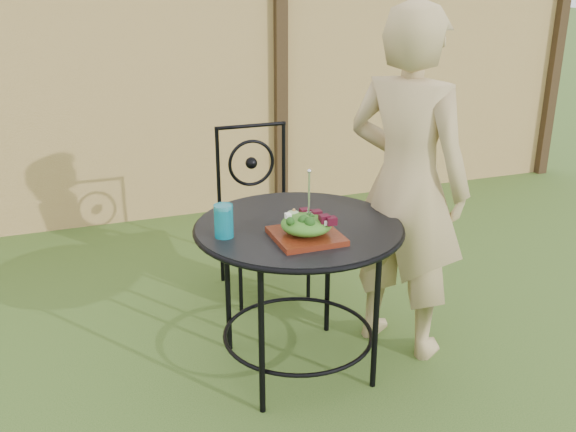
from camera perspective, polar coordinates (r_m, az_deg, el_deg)
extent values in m
plane|color=#244115|center=(3.06, -10.31, -14.47)|extent=(60.00, 60.00, 0.00)
cube|color=tan|center=(4.78, -15.92, 9.63)|extent=(8.00, 0.05, 1.80)
cube|color=black|center=(4.99, -0.67, 11.42)|extent=(0.09, 0.09, 1.90)
cube|color=black|center=(6.35, 22.54, 11.85)|extent=(0.09, 0.09, 1.90)
cylinder|color=black|center=(2.80, 0.96, -0.93)|extent=(0.90, 0.90, 0.02)
torus|color=black|center=(2.80, 0.95, -1.04)|extent=(0.92, 0.92, 0.02)
torus|color=black|center=(3.04, 0.90, -10.37)|extent=(0.70, 0.70, 0.02)
cylinder|color=black|center=(3.26, 3.56, -4.70)|extent=(0.03, 0.03, 0.71)
cylinder|color=black|center=(3.10, -5.39, -6.11)|extent=(0.03, 0.03, 0.71)
cylinder|color=black|center=(2.66, -2.37, -10.88)|extent=(0.03, 0.03, 0.71)
cylinder|color=black|center=(2.84, 7.84, -8.88)|extent=(0.03, 0.03, 0.71)
cube|color=black|center=(3.65, -2.21, -0.20)|extent=(0.46, 0.46, 0.03)
cylinder|color=black|center=(3.70, -3.34, 8.00)|extent=(0.42, 0.02, 0.02)
torus|color=black|center=(3.75, -3.27, 4.72)|extent=(0.28, 0.02, 0.28)
cylinder|color=black|center=(3.51, -4.25, -5.23)|extent=(0.02, 0.02, 0.44)
cylinder|color=black|center=(3.63, 1.84, -4.29)|extent=(0.02, 0.02, 0.44)
cylinder|color=black|center=(3.86, -5.92, -2.79)|extent=(0.02, 0.02, 0.44)
cylinder|color=black|center=(3.97, -0.33, -2.02)|extent=(0.02, 0.02, 0.44)
cylinder|color=black|center=(3.71, -6.23, 4.11)|extent=(0.02, 0.02, 0.50)
cylinder|color=black|center=(3.82, -0.39, 4.72)|extent=(0.02, 0.02, 0.50)
imported|color=tan|center=(3.02, 10.49, 2.66)|extent=(0.66, 0.72, 1.66)
cube|color=#46150A|center=(2.64, 1.63, -1.79)|extent=(0.27, 0.27, 0.02)
ellipsoid|color=#235614|center=(2.62, 1.64, -0.73)|extent=(0.21, 0.21, 0.08)
cylinder|color=silver|center=(2.58, 1.88, 1.98)|extent=(0.01, 0.01, 0.18)
cylinder|color=#0B778A|center=(2.65, -5.74, -0.43)|extent=(0.08, 0.08, 0.14)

